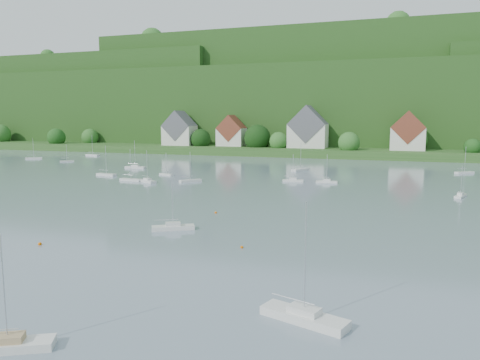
# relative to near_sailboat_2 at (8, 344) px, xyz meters

# --- Properties ---
(far_shore_strip) EXTENTS (600.00, 60.00, 3.00)m
(far_shore_strip) POSITION_rel_near_sailboat_2_xyz_m (-15.94, 184.73, 1.06)
(far_shore_strip) COLOR #29551F
(far_shore_strip) RESTS_ON ground
(forested_ridge) EXTENTS (620.00, 181.22, 69.89)m
(forested_ridge) POSITION_rel_near_sailboat_2_xyz_m (-15.55, 253.30, 22.45)
(forested_ridge) COLOR #1B4315
(forested_ridge) RESTS_ON ground
(village_building_0) EXTENTS (14.00, 10.40, 16.00)m
(village_building_0) POSITION_rel_near_sailboat_2_xyz_m (-70.94, 171.73, 9.07)
(village_building_0) COLOR silver
(village_building_0) RESTS_ON far_shore_strip
(village_building_1) EXTENTS (12.00, 9.36, 14.00)m
(village_building_1) POSITION_rel_near_sailboat_2_xyz_m (-45.94, 173.73, 8.31)
(village_building_1) COLOR silver
(village_building_1) RESTS_ON far_shore_strip
(village_building_2) EXTENTS (16.00, 11.44, 18.00)m
(village_building_2) POSITION_rel_near_sailboat_2_xyz_m (-10.94, 172.73, 9.83)
(village_building_2) COLOR silver
(village_building_2) RESTS_ON far_shore_strip
(village_building_3) EXTENTS (13.00, 10.40, 15.50)m
(village_building_3) POSITION_rel_near_sailboat_2_xyz_m (29.06, 170.73, 8.99)
(village_building_3) COLOR silver
(village_building_3) RESTS_ON far_shore_strip
(near_sailboat_2) EXTENTS (6.21, 4.35, 8.26)m
(near_sailboat_2) POSITION_rel_near_sailboat_2_xyz_m (0.00, 0.00, 0.00)
(near_sailboat_2) COLOR silver
(near_sailboat_2) RESTS_ON ground
(near_sailboat_3) EXTENTS (6.06, 4.46, 8.13)m
(near_sailboat_3) POSITION_rel_near_sailboat_2_xyz_m (-4.86, 34.56, -0.00)
(near_sailboat_3) COLOR silver
(near_sailboat_3) RESTS_ON ground
(near_sailboat_4) EXTENTS (7.38, 4.12, 9.61)m
(near_sailboat_4) POSITION_rel_near_sailboat_2_xyz_m (18.56, 11.01, 0.04)
(near_sailboat_4) COLOR silver
(near_sailboat_4) RESTS_ON ground
(mooring_buoy_0) EXTENTS (0.47, 0.47, 0.47)m
(mooring_buoy_0) POSITION_rel_near_sailboat_2_xyz_m (-17.17, 22.05, -0.44)
(mooring_buoy_0) COLOR #E56504
(mooring_buoy_0) RESTS_ON ground
(mooring_buoy_2) EXTENTS (0.38, 0.38, 0.38)m
(mooring_buoy_2) POSITION_rel_near_sailboat_2_xyz_m (7.40, 28.90, -0.44)
(mooring_buoy_2) COLOR #E56504
(mooring_buoy_2) RESTS_ON ground
(mooring_buoy_3) EXTENTS (0.41, 0.41, 0.41)m
(mooring_buoy_3) POSITION_rel_near_sailboat_2_xyz_m (-3.28, 47.06, -0.44)
(mooring_buoy_3) COLOR #E56504
(mooring_buoy_3) RESTS_ON ground
(mooring_buoy_4) EXTENTS (0.39, 0.39, 0.39)m
(mooring_buoy_4) POSITION_rel_near_sailboat_2_xyz_m (15.14, 11.36, -0.44)
(mooring_buoy_4) COLOR silver
(mooring_buoy_4) RESTS_ON ground
(far_sailboat_cluster) EXTENTS (201.89, 65.30, 8.71)m
(far_sailboat_cluster) POSITION_rel_near_sailboat_2_xyz_m (-11.76, 101.38, -0.07)
(far_sailboat_cluster) COLOR silver
(far_sailboat_cluster) RESTS_ON ground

